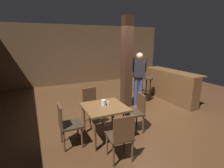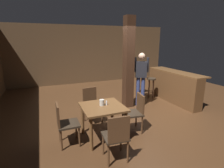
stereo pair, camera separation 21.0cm
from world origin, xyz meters
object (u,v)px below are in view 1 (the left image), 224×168
bar_stool_near (148,83)px  bar_counter (169,85)px  chair_east (136,110)px  chair_west (67,123)px  standing_person (139,75)px  napkin_cup (104,103)px  salt_shaker (108,103)px  chair_south (121,135)px  bar_stool_mid (137,79)px  dining_table (105,112)px  chair_north (92,103)px

bar_stool_near → bar_counter: bearing=-42.1°
chair_east → chair_west: 1.61m
standing_person → bar_counter: standing_person is taller
chair_east → standing_person: size_ratio=0.52×
napkin_cup → bar_stool_near: (2.52, 1.82, -0.24)m
salt_shaker → standing_person: size_ratio=0.05×
chair_west → bar_stool_near: size_ratio=1.16×
chair_west → chair_south: same height
chair_east → bar_stool_mid: 3.11m
chair_east → bar_counter: 2.65m
dining_table → standing_person: size_ratio=0.51×
bar_counter → bar_stool_near: 0.74m
chair_north → napkin_cup: bearing=-90.0°
bar_stool_near → chair_east: bearing=-132.6°
dining_table → napkin_cup: size_ratio=6.63×
dining_table → chair_north: bearing=90.4°
dining_table → standing_person: 2.30m
napkin_cup → salt_shaker: napkin_cup is taller
chair_west → chair_south: bearing=-48.2°
chair_west → bar_counter: size_ratio=0.39×
chair_south → napkin_cup: size_ratio=6.73×
chair_east → chair_west: size_ratio=1.00×
chair_east → bar_stool_mid: size_ratio=1.18×
dining_table → chair_north: 0.87m
dining_table → standing_person: standing_person is taller
chair_west → bar_stool_near: bearing=29.0°
chair_west → napkin_cup: bearing=1.1°
standing_person → chair_north: bearing=-163.4°
dining_table → bar_stool_mid: bearing=46.2°
chair_north → bar_counter: bearing=9.2°
bar_counter → salt_shaker: bearing=-155.7°
dining_table → salt_shaker: salt_shaker is taller
bar_counter → chair_north: bearing=-170.8°
chair_west → salt_shaker: size_ratio=9.47×
bar_stool_near → chair_north: bearing=-158.5°
dining_table → bar_counter: 3.36m
dining_table → salt_shaker: 0.21m
salt_shaker → standing_person: 2.19m
chair_east → bar_stool_mid: chair_east is taller
chair_north → chair_east: (0.81, -0.87, 0.00)m
dining_table → chair_east: size_ratio=0.99×
salt_shaker → chair_east: bearing=-2.6°
napkin_cup → dining_table: bearing=-80.9°
chair_south → napkin_cup: 0.92m
bar_counter → bar_stool_near: bar_counter is taller
dining_table → bar_stool_near: size_ratio=1.14×
napkin_cup → bar_counter: bearing=23.4°
bar_stool_mid → standing_person: bearing=-120.6°
dining_table → bar_counter: (3.07, 1.37, -0.07)m
dining_table → bar_stool_mid: 3.61m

